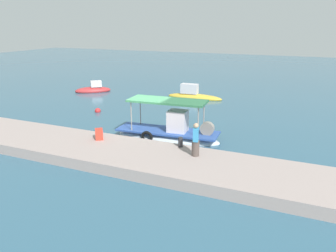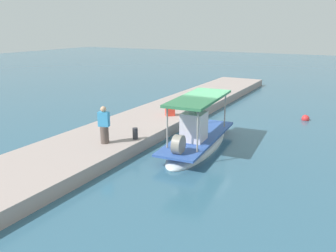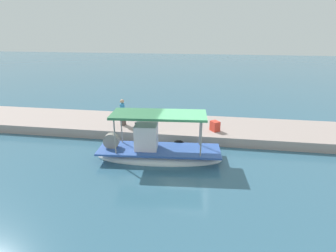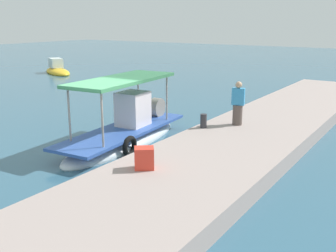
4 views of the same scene
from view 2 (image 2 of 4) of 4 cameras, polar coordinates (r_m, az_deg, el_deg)
ground_plane at (r=17.91m, az=5.73°, el=-2.04°), size 120.00×120.00×0.00m
dock_quay at (r=19.47m, az=-4.06°, el=0.33°), size 36.00×3.97×0.55m
main_fishing_boat at (r=16.40m, az=4.82°, el=-2.24°), size 6.56×2.28×2.78m
fisherman_near_bollard at (r=15.46m, az=-10.37°, el=-0.10°), size 0.45×0.52×1.66m
mooring_bollard at (r=15.96m, az=-5.37°, el=-1.23°), size 0.24×0.24×0.52m
cargo_crate at (r=20.09m, az=0.33°, el=2.55°), size 0.64×0.66×0.59m
marker_buoy at (r=22.85m, az=21.50°, el=1.12°), size 0.47×0.47×0.47m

